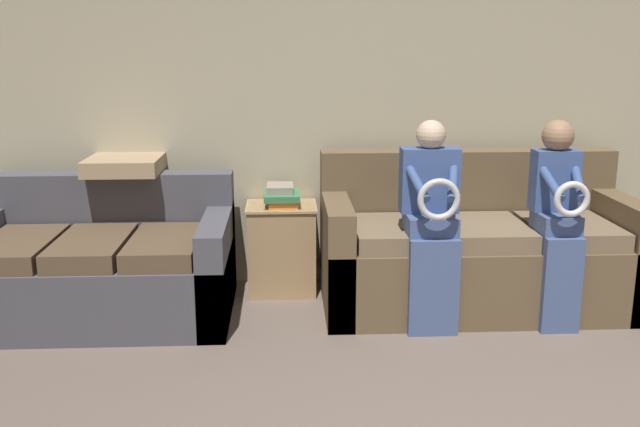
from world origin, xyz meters
TOP-DOWN VIEW (x-y plane):
  - wall_back at (0.00, 2.85)m, footprint 7.36×0.06m
  - couch_main at (0.33, 2.31)m, footprint 1.94×0.88m
  - couch_side at (-2.02, 2.24)m, footprint 1.60×0.97m
  - child_left_seated at (-0.04, 1.94)m, footprint 0.34×0.37m
  - child_right_seated at (0.70, 1.95)m, footprint 0.26×0.38m
  - side_shelf at (-0.90, 2.60)m, footprint 0.46×0.39m
  - book_stack at (-0.90, 2.60)m, footprint 0.23×0.33m
  - throw_pillow at (-1.91, 2.59)m, footprint 0.46×0.46m

SIDE VIEW (x-z plane):
  - couch_side at x=-2.02m, z-range -0.11..0.71m
  - side_shelf at x=-0.90m, z-range 0.01..0.61m
  - couch_main at x=0.33m, z-range -0.13..0.82m
  - book_stack at x=-0.90m, z-range 0.59..0.73m
  - child_left_seated at x=-0.04m, z-range 0.06..1.27m
  - child_right_seated at x=0.70m, z-range 0.08..1.29m
  - throw_pillow at x=-1.91m, z-range 0.82..0.92m
  - wall_back at x=0.00m, z-range 0.00..2.55m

